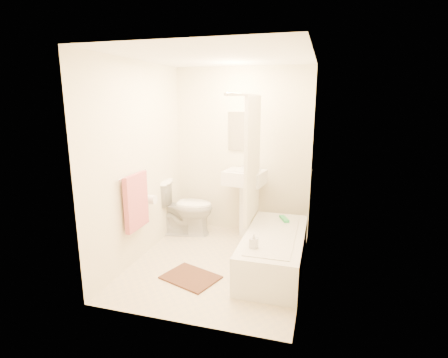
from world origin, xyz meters
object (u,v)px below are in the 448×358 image
(sink, at_px, (245,201))
(soap_bottle, at_px, (254,241))
(bathtub, at_px, (274,251))
(bath_mat, at_px, (191,277))
(toilet, at_px, (185,207))

(sink, bearing_deg, soap_bottle, -65.75)
(bathtub, relative_size, bath_mat, 2.61)
(bathtub, xyz_separation_m, bath_mat, (-0.86, -0.50, -0.20))
(toilet, relative_size, bath_mat, 1.41)
(sink, height_order, soap_bottle, sink)
(bathtub, bearing_deg, soap_bottle, -108.85)
(soap_bottle, bearing_deg, bathtub, 71.15)
(toilet, bearing_deg, sink, -89.27)
(toilet, height_order, soap_bottle, toilet)
(bathtub, bearing_deg, bath_mat, -149.89)
(sink, distance_m, bathtub, 1.09)
(toilet, xyz_separation_m, sink, (0.86, 0.16, 0.13))
(bath_mat, bearing_deg, bathtub, 30.11)
(bathtub, bearing_deg, toilet, 152.78)
(soap_bottle, bearing_deg, bath_mat, -176.96)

